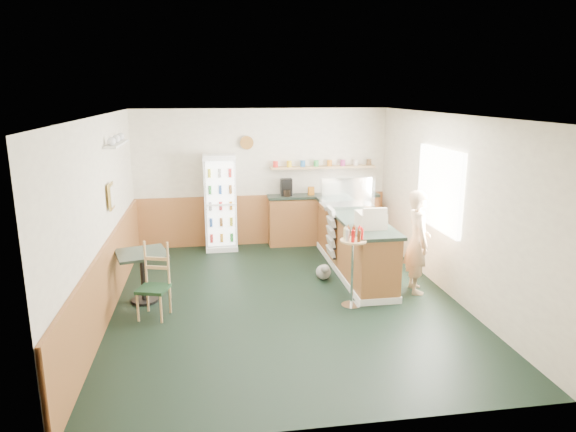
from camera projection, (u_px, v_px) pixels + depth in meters
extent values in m
plane|color=black|center=(285.00, 300.00, 7.62)|extent=(6.00, 6.00, 0.00)
cube|color=#EBE4C9|center=(262.00, 178.00, 10.19)|extent=(5.00, 0.02, 2.70)
cube|color=#EBE4C9|center=(101.00, 218.00, 6.93)|extent=(0.02, 6.00, 2.70)
cube|color=#EBE4C9|center=(450.00, 206.00, 7.68)|extent=(0.02, 6.00, 2.70)
cube|color=silver|center=(284.00, 114.00, 6.98)|extent=(5.00, 6.00, 0.02)
cube|color=#9F5F33|center=(263.00, 219.00, 10.36)|extent=(4.98, 0.05, 1.00)
cube|color=#9F5F33|center=(109.00, 277.00, 7.13)|extent=(0.05, 5.98, 1.00)
cube|color=white|center=(439.00, 189.00, 7.91)|extent=(0.06, 1.45, 1.25)
cube|color=gold|center=(111.00, 196.00, 7.37)|extent=(0.03, 0.32, 0.38)
cube|color=white|center=(117.00, 144.00, 7.69)|extent=(0.18, 1.20, 0.03)
cylinder|color=brown|center=(247.00, 143.00, 9.92)|extent=(0.26, 0.04, 0.26)
cube|color=#9F5F33|center=(354.00, 244.00, 8.75)|extent=(0.60, 2.95, 0.95)
cube|color=white|center=(353.00, 268.00, 8.85)|extent=(0.64, 2.97, 0.10)
cube|color=#27362B|center=(355.00, 215.00, 8.62)|extent=(0.68, 3.01, 0.05)
cube|color=#9F5F33|center=(323.00, 220.00, 10.38)|extent=(2.20, 0.38, 0.95)
cube|color=#27362B|center=(323.00, 196.00, 10.26)|extent=(2.24, 0.42, 0.05)
cube|color=tan|center=(323.00, 167.00, 10.20)|extent=(2.10, 0.22, 0.04)
cube|color=black|center=(286.00, 187.00, 10.10)|extent=(0.22, 0.18, 0.34)
cylinder|color=#B2664C|center=(276.00, 164.00, 10.04)|extent=(0.10, 0.10, 0.12)
cylinder|color=#B2664C|center=(289.00, 164.00, 10.08)|extent=(0.10, 0.10, 0.12)
cylinder|color=#B2664C|center=(303.00, 164.00, 10.12)|extent=(0.10, 0.10, 0.12)
cylinder|color=#B2664C|center=(316.00, 163.00, 10.16)|extent=(0.10, 0.10, 0.12)
cylinder|color=#B2664C|center=(330.00, 163.00, 10.20)|extent=(0.10, 0.10, 0.12)
cylinder|color=#B2664C|center=(343.00, 163.00, 10.24)|extent=(0.10, 0.10, 0.12)
cylinder|color=#B2664C|center=(356.00, 162.00, 10.28)|extent=(0.10, 0.10, 0.12)
cylinder|color=#B2664C|center=(369.00, 162.00, 10.32)|extent=(0.10, 0.10, 0.12)
cube|color=white|center=(220.00, 202.00, 9.95)|extent=(0.61, 0.43, 1.85)
cube|color=white|center=(221.00, 204.00, 9.72)|extent=(0.51, 0.02, 1.63)
cube|color=silver|center=(221.00, 205.00, 9.66)|extent=(0.55, 0.02, 1.69)
cube|color=silver|center=(346.00, 205.00, 9.12)|extent=(0.91, 0.48, 0.06)
cube|color=silver|center=(347.00, 191.00, 9.06)|extent=(0.89, 0.45, 0.45)
cube|color=beige|center=(371.00, 220.00, 7.76)|extent=(0.41, 0.43, 0.23)
imported|color=tan|center=(418.00, 242.00, 7.79)|extent=(0.45, 0.57, 1.59)
cylinder|color=silver|center=(351.00, 305.00, 7.41)|extent=(0.29, 0.29, 0.02)
cylinder|color=silver|center=(352.00, 273.00, 7.29)|extent=(0.04, 0.04, 0.97)
cylinder|color=tan|center=(353.00, 241.00, 7.18)|extent=(0.37, 0.37, 0.03)
cylinder|color=red|center=(362.00, 235.00, 7.14)|extent=(0.05, 0.05, 0.17)
cylinder|color=red|center=(360.00, 233.00, 7.22)|extent=(0.05, 0.05, 0.17)
cylinder|color=red|center=(354.00, 232.00, 7.26)|extent=(0.05, 0.05, 0.17)
cylinder|color=red|center=(348.00, 232.00, 7.25)|extent=(0.05, 0.05, 0.17)
cylinder|color=red|center=(345.00, 234.00, 7.18)|extent=(0.05, 0.05, 0.17)
cylinder|color=red|center=(347.00, 235.00, 7.09)|extent=(0.05, 0.05, 0.17)
cylinder|color=red|center=(353.00, 236.00, 7.05)|extent=(0.05, 0.05, 0.17)
cylinder|color=red|center=(359.00, 236.00, 7.07)|extent=(0.05, 0.05, 0.17)
cube|color=black|center=(332.00, 255.00, 8.91)|extent=(0.05, 0.43, 0.03)
cube|color=silver|center=(331.00, 251.00, 8.89)|extent=(0.09, 0.39, 0.15)
cube|color=black|center=(332.00, 245.00, 8.87)|extent=(0.05, 0.43, 0.03)
cube|color=silver|center=(331.00, 241.00, 8.85)|extent=(0.09, 0.39, 0.15)
cube|color=black|center=(332.00, 235.00, 8.82)|extent=(0.05, 0.43, 0.03)
cube|color=silver|center=(331.00, 232.00, 8.80)|extent=(0.09, 0.39, 0.15)
cube|color=black|center=(332.00, 226.00, 8.78)|extent=(0.05, 0.43, 0.03)
cube|color=silver|center=(331.00, 222.00, 8.76)|extent=(0.09, 0.39, 0.15)
cube|color=black|center=(332.00, 216.00, 8.74)|extent=(0.05, 0.43, 0.03)
cube|color=silver|center=(331.00, 212.00, 8.72)|extent=(0.09, 0.39, 0.15)
cylinder|color=black|center=(145.00, 300.00, 7.57)|extent=(0.39, 0.39, 0.04)
cylinder|color=black|center=(143.00, 277.00, 7.48)|extent=(0.08, 0.08, 0.69)
cube|color=#27362B|center=(142.00, 254.00, 7.40)|extent=(0.85, 0.85, 0.04)
cube|color=black|center=(153.00, 289.00, 6.95)|extent=(0.48, 0.48, 0.05)
cylinder|color=tan|center=(140.00, 309.00, 6.82)|extent=(0.03, 0.03, 0.40)
cylinder|color=tan|center=(166.00, 307.00, 6.87)|extent=(0.03, 0.03, 0.40)
cylinder|color=tan|center=(143.00, 299.00, 7.14)|extent=(0.03, 0.03, 0.40)
cylinder|color=tan|center=(167.00, 298.00, 7.18)|extent=(0.03, 0.03, 0.40)
cube|color=tan|center=(153.00, 263.00, 7.05)|extent=(0.34, 0.14, 0.62)
sphere|color=gray|center=(323.00, 272.00, 8.44)|extent=(0.24, 0.24, 0.24)
sphere|color=gray|center=(325.00, 269.00, 8.29)|extent=(0.14, 0.14, 0.14)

